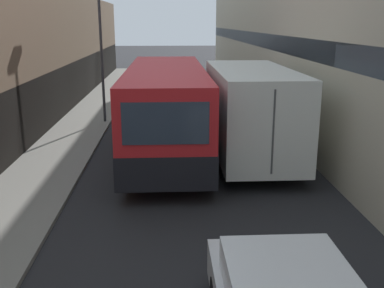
% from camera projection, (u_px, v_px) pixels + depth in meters
% --- Properties ---
extents(ground_plane, '(150.00, 150.00, 0.00)m').
position_uv_depth(ground_plane, '(190.00, 159.00, 15.27)').
color(ground_plane, '#232326').
extents(sidewalk_left, '(2.38, 60.00, 0.11)m').
position_uv_depth(sidewalk_left, '(54.00, 160.00, 15.02)').
color(sidewalk_left, gray).
rests_on(sidewalk_left, ground_plane).
extents(bus, '(2.60, 10.01, 3.02)m').
position_uv_depth(bus, '(166.00, 108.00, 15.68)').
color(bus, red).
rests_on(bus, ground_plane).
extents(box_truck, '(2.42, 8.99, 3.07)m').
position_uv_depth(box_truck, '(246.00, 106.00, 15.77)').
color(box_truck, silver).
rests_on(box_truck, ground_plane).
extents(street_lamp, '(0.36, 0.80, 7.02)m').
position_uv_depth(street_lamp, '(99.00, 11.00, 19.34)').
color(street_lamp, '#38383D').
rests_on(street_lamp, sidewalk_left).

